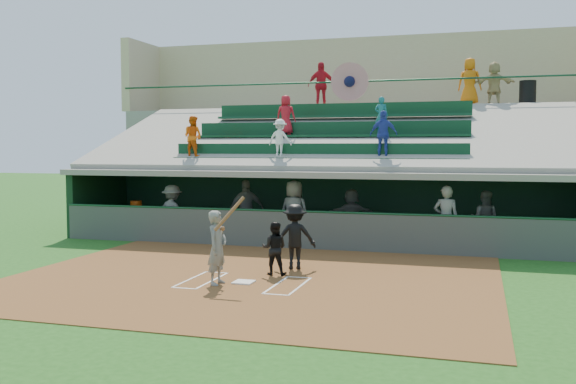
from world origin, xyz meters
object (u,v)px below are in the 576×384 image
(home_plate, at_px, (244,282))
(water_cooler, at_px, (136,206))
(white_table, at_px, (139,223))
(trash_bin, at_px, (528,93))
(catcher, at_px, (274,248))
(batter_at_plate, at_px, (217,247))

(home_plate, xyz_separation_m, water_cooler, (-6.33, 6.39, 0.95))
(white_table, relative_size, trash_bin, 0.94)
(white_table, height_order, water_cooler, water_cooler)
(water_cooler, bearing_deg, home_plate, -45.27)
(home_plate, relative_size, catcher, 0.34)
(home_plate, xyz_separation_m, batter_at_plate, (-0.49, -0.32, 0.81))
(home_plate, distance_m, water_cooler, 9.04)
(batter_at_plate, height_order, trash_bin, trash_bin)
(catcher, xyz_separation_m, white_table, (-6.62, 5.37, -0.23))
(white_table, bearing_deg, batter_at_plate, -62.90)
(catcher, relative_size, water_cooler, 3.22)
(home_plate, bearing_deg, trash_bin, 62.27)
(white_table, distance_m, water_cooler, 0.58)
(batter_at_plate, bearing_deg, white_table, 130.49)
(trash_bin, bearing_deg, batter_at_plate, -118.83)
(catcher, bearing_deg, trash_bin, -125.86)
(catcher, xyz_separation_m, water_cooler, (-6.70, 5.33, 0.34))
(water_cooler, bearing_deg, trash_bin, 25.77)
(trash_bin, bearing_deg, white_table, -154.24)
(water_cooler, bearing_deg, catcher, -38.52)
(batter_at_plate, bearing_deg, catcher, 58.06)
(batter_at_plate, bearing_deg, trash_bin, 61.17)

